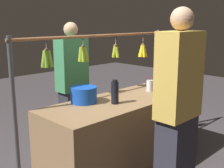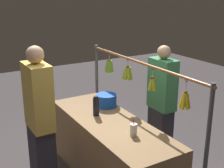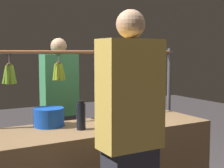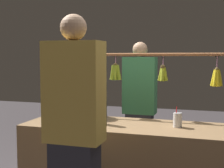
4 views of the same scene
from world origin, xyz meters
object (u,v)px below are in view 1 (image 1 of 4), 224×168
at_px(blue_bucket, 84,95).
at_px(vendor_person, 72,88).
at_px(customer_person, 177,113).
at_px(drink_cup, 150,86).
at_px(water_bottle, 115,92).

xyz_separation_m(blue_bucket, vendor_person, (-0.35, -0.65, -0.09)).
bearing_deg(customer_person, drink_cup, -129.29).
xyz_separation_m(water_bottle, customer_person, (-0.03, 0.72, -0.07)).
height_order(drink_cup, vendor_person, vendor_person).
bearing_deg(blue_bucket, customer_person, 103.12).
distance_m(water_bottle, customer_person, 0.72).
distance_m(drink_cup, customer_person, 1.04).
height_order(blue_bucket, drink_cup, drink_cup).
bearing_deg(drink_cup, blue_bucket, -11.04).
relative_size(water_bottle, vendor_person, 0.15).
relative_size(drink_cup, vendor_person, 0.12).
distance_m(water_bottle, blue_bucket, 0.33).
height_order(water_bottle, customer_person, customer_person).
xyz_separation_m(vendor_person, customer_person, (0.12, 1.62, 0.06)).
height_order(water_bottle, vendor_person, vendor_person).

